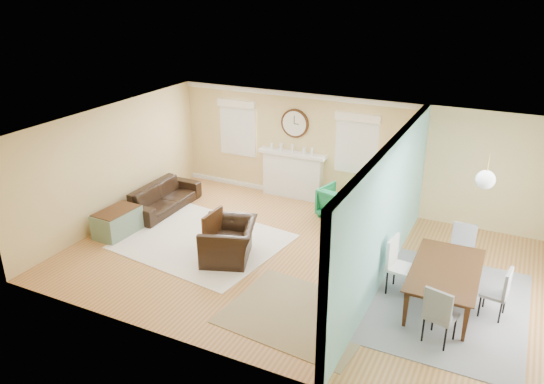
% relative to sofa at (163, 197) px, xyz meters
% --- Properties ---
extents(floor, '(9.00, 9.00, 0.00)m').
position_rel_sofa_xyz_m(floor, '(3.90, -0.85, -0.30)').
color(floor, '#A26430').
rests_on(floor, ground).
extents(wall_back, '(9.00, 0.02, 2.60)m').
position_rel_sofa_xyz_m(wall_back, '(3.90, 2.15, 1.00)').
color(wall_back, tan).
rests_on(wall_back, ground).
extents(wall_front, '(9.00, 0.02, 2.60)m').
position_rel_sofa_xyz_m(wall_front, '(3.90, -3.85, 1.00)').
color(wall_front, tan).
rests_on(wall_front, ground).
extents(wall_left, '(0.02, 6.00, 2.60)m').
position_rel_sofa_xyz_m(wall_left, '(-0.60, -0.85, 1.00)').
color(wall_left, tan).
rests_on(wall_left, ground).
extents(ceiling, '(9.00, 6.00, 0.02)m').
position_rel_sofa_xyz_m(ceiling, '(3.90, -0.85, 2.30)').
color(ceiling, white).
rests_on(ceiling, wall_back).
extents(partition, '(0.17, 6.00, 2.60)m').
position_rel_sofa_xyz_m(partition, '(5.41, -0.57, 1.06)').
color(partition, tan).
rests_on(partition, ground).
extents(fireplace, '(1.70, 0.30, 1.17)m').
position_rel_sofa_xyz_m(fireplace, '(2.40, 2.03, 0.30)').
color(fireplace, white).
rests_on(fireplace, ground).
extents(wall_clock, '(0.70, 0.07, 0.70)m').
position_rel_sofa_xyz_m(wall_clock, '(2.40, 2.11, 1.55)').
color(wall_clock, '#402410').
rests_on(wall_clock, wall_back).
extents(window_left, '(1.05, 0.13, 1.42)m').
position_rel_sofa_xyz_m(window_left, '(0.85, 2.10, 1.36)').
color(window_left, white).
rests_on(window_left, wall_back).
extents(window_right, '(1.05, 0.13, 1.42)m').
position_rel_sofa_xyz_m(window_right, '(3.95, 2.10, 1.36)').
color(window_right, white).
rests_on(window_right, wall_back).
extents(pendant, '(0.30, 0.30, 0.55)m').
position_rel_sofa_xyz_m(pendant, '(6.90, -0.85, 1.90)').
color(pendant, gold).
rests_on(pendant, ceiling).
extents(rug_cream, '(3.39, 3.03, 0.02)m').
position_rel_sofa_xyz_m(rug_cream, '(1.74, -0.99, -0.29)').
color(rug_cream, white).
rests_on(rug_cream, floor).
extents(rug_jute, '(2.47, 2.09, 0.01)m').
position_rel_sofa_xyz_m(rug_jute, '(4.53, -2.45, -0.29)').
color(rug_jute, '#958557').
rests_on(rug_jute, floor).
extents(rug_grey, '(2.61, 3.27, 0.01)m').
position_rel_sofa_xyz_m(rug_grey, '(6.58, -1.13, -0.29)').
color(rug_grey, gray).
rests_on(rug_grey, floor).
extents(sofa, '(0.82, 2.06, 0.60)m').
position_rel_sofa_xyz_m(sofa, '(0.00, 0.00, 0.00)').
color(sofa, black).
rests_on(sofa, floor).
extents(eames_chair, '(1.32, 1.41, 0.74)m').
position_rel_sofa_xyz_m(eames_chair, '(2.57, -1.34, 0.07)').
color(eames_chair, black).
rests_on(eames_chair, floor).
extents(green_chair, '(0.92, 0.94, 0.70)m').
position_rel_sofa_xyz_m(green_chair, '(3.81, 1.41, 0.05)').
color(green_chair, '#00652D').
rests_on(green_chair, floor).
extents(trunk, '(0.64, 1.00, 0.56)m').
position_rel_sofa_xyz_m(trunk, '(-0.08, -1.48, -0.02)').
color(trunk, slate).
rests_on(trunk, floor).
extents(credenza, '(0.46, 1.36, 0.80)m').
position_rel_sofa_xyz_m(credenza, '(5.03, 0.61, 0.10)').
color(credenza, '#A06945').
rests_on(credenza, floor).
extents(tv, '(0.19, 1.09, 0.62)m').
position_rel_sofa_xyz_m(tv, '(5.01, 0.61, 0.81)').
color(tv, black).
rests_on(tv, credenza).
extents(garden_stool, '(0.34, 0.34, 0.50)m').
position_rel_sofa_xyz_m(garden_stool, '(4.97, -0.26, -0.05)').
color(garden_stool, white).
rests_on(garden_stool, floor).
extents(potted_plant, '(0.40, 0.35, 0.45)m').
position_rel_sofa_xyz_m(potted_plant, '(4.97, -0.26, 0.43)').
color(potted_plant, '#337F33').
rests_on(potted_plant, garden_stool).
extents(dining_table, '(1.11, 1.95, 0.68)m').
position_rel_sofa_xyz_m(dining_table, '(6.58, -1.13, 0.04)').
color(dining_table, '#402410').
rests_on(dining_table, floor).
extents(dining_chair_n, '(0.42, 0.42, 0.95)m').
position_rel_sofa_xyz_m(dining_chair_n, '(6.65, -0.01, 0.26)').
color(dining_chair_n, gray).
rests_on(dining_chair_n, floor).
extents(dining_chair_s, '(0.52, 0.52, 0.96)m').
position_rel_sofa_xyz_m(dining_chair_s, '(6.66, -2.15, 0.27)').
color(dining_chair_s, gray).
rests_on(dining_chair_s, floor).
extents(dining_chair_w, '(0.50, 0.50, 1.01)m').
position_rel_sofa_xyz_m(dining_chair_w, '(5.83, -1.09, 0.30)').
color(dining_chair_w, white).
rests_on(dining_chair_w, floor).
extents(dining_chair_e, '(0.44, 0.44, 0.88)m').
position_rel_sofa_xyz_m(dining_chair_e, '(7.31, -1.11, 0.21)').
color(dining_chair_e, gray).
rests_on(dining_chair_e, floor).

